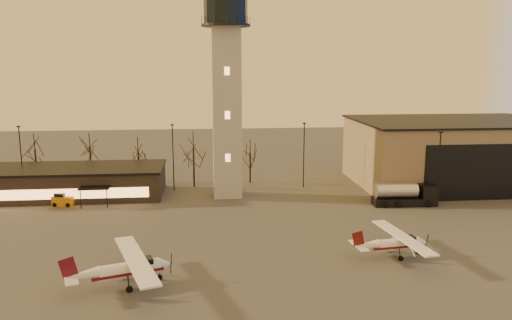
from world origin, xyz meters
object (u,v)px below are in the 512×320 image
Objects in this scene: terminal at (76,182)px; service_cart at (63,201)px; fuel_truck at (404,196)px; control_tower at (227,83)px; cessna_rear at (132,272)px; hangar at (452,152)px; cessna_front at (399,246)px.

terminal is 5.21m from service_cart.
control_tower is at bearing 165.17° from fuel_truck.
fuel_truck is 2.85× the size of service_cart.
control_tower reaches higher than cessna_rear.
cessna_rear is at bearing -107.94° from control_tower.
cessna_rear reaches higher than service_cart.
hangar is 10.18× the size of service_cart.
cessna_front is (-20.06, -29.30, -4.14)m from hangar.
hangar is 58.11m from terminal.
terminal is 46.75m from cessna_front.
cessna_front is at bearing -57.82° from control_tower.
cessna_front reaches higher than service_cart.
cessna_front is at bearing -35.75° from terminal.
cessna_rear is (-25.50, -4.19, 0.15)m from cessna_front.
fuel_truck is at bearing -11.69° from terminal.
terminal is (-57.99, -2.00, -3.00)m from hangar.
terminal is 46.62m from fuel_truck.
fuel_truck is at bearing 59.67° from cessna_front.
cessna_rear is 29.52m from service_cart.
control_tower is 2.68× the size of cessna_rear.
service_cart is (-58.49, -6.97, -4.48)m from hangar.
control_tower reaches higher than fuel_truck.
cessna_front is at bearing -19.11° from service_cart.
cessna_front is 1.26× the size of fuel_truck.
fuel_truck is at bearing -17.52° from control_tower.
control_tower is at bearing 18.63° from service_cart.
service_cart is at bearing -173.21° from hangar.
cessna_rear is 4.04× the size of service_cart.
cessna_front is at bearing -124.39° from hangar.
service_cart is at bearing 177.15° from fuel_truck.
control_tower is 33.61m from cessna_front.
cessna_front is at bearing -110.67° from fuel_truck.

